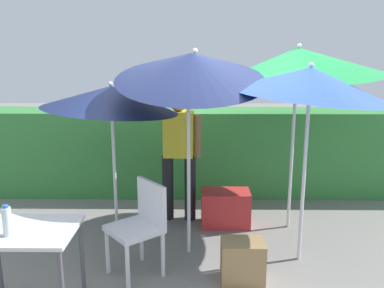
{
  "coord_description": "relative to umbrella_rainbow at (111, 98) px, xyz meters",
  "views": [
    {
      "loc": [
        0.05,
        -3.97,
        2.11
      ],
      "look_at": [
        0.0,
        0.3,
        1.1
      ],
      "focal_mm": 37.88,
      "sensor_mm": 36.0,
      "label": 1
    }
  ],
  "objects": [
    {
      "name": "cooler_box",
      "position": [
        1.27,
        0.3,
        -1.38
      ],
      "size": [
        0.59,
        0.35,
        0.43
      ],
      "primitive_type": "cube",
      "color": "red",
      "rests_on": "ground_plane"
    },
    {
      "name": "hedge_row",
      "position": [
        0.87,
        1.48,
        -0.97
      ],
      "size": [
        8.0,
        0.7,
        1.24
      ],
      "primitive_type": "cube",
      "color": "#38843D",
      "rests_on": "ground_plane"
    },
    {
      "name": "umbrella_rainbow",
      "position": [
        0.0,
        0.0,
        0.0
      ],
      "size": [
        1.48,
        1.47,
        1.79
      ],
      "color": "silver",
      "rests_on": "ground_plane"
    },
    {
      "name": "ground_plane",
      "position": [
        0.87,
        -0.35,
        -1.59
      ],
      "size": [
        24.0,
        24.0,
        0.0
      ],
      "primitive_type": "plane",
      "color": "gray"
    },
    {
      "name": "folding_table",
      "position": [
        -0.42,
        -1.45,
        -0.93
      ],
      "size": [
        0.8,
        0.6,
        0.75
      ],
      "color": "#4C4C51",
      "rests_on": "ground_plane"
    },
    {
      "name": "person_vendor",
      "position": [
        0.7,
        0.48,
        -0.66
      ],
      "size": [
        0.55,
        0.24,
        1.88
      ],
      "color": "black",
      "rests_on": "ground_plane"
    },
    {
      "name": "umbrella_navy",
      "position": [
        0.87,
        -0.38,
        0.35
      ],
      "size": [
        1.5,
        1.51,
        2.26
      ],
      "color": "silver",
      "rests_on": "ground_plane"
    },
    {
      "name": "umbrella_yellow",
      "position": [
        2.03,
        0.24,
        0.36
      ],
      "size": [
        1.91,
        1.89,
        2.21
      ],
      "color": "silver",
      "rests_on": "ground_plane"
    },
    {
      "name": "chair_plastic",
      "position": [
        0.39,
        -0.78,
        -1.08
      ],
      "size": [
        0.62,
        0.62,
        0.89
      ],
      "color": "silver",
      "rests_on": "ground_plane"
    },
    {
      "name": "umbrella_orange",
      "position": [
        1.97,
        -0.51,
        0.22
      ],
      "size": [
        1.51,
        1.5,
        2.02
      ],
      "color": "silver",
      "rests_on": "ground_plane"
    },
    {
      "name": "bottle_water",
      "position": [
        -0.49,
        -1.56,
        -0.73
      ],
      "size": [
        0.07,
        0.07,
        0.24
      ],
      "color": "silver",
      "rests_on": "folding_table"
    },
    {
      "name": "crate_cardboard",
      "position": [
        1.35,
        -0.92,
        -1.4
      ],
      "size": [
        0.4,
        0.29,
        0.39
      ],
      "primitive_type": "cube",
      "color": "#9E7A4C",
      "rests_on": "ground_plane"
    }
  ]
}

